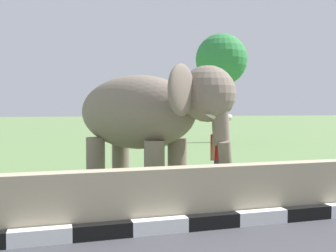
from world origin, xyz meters
The scene contains 5 objects.
striped_curb centered at (-0.35, 4.14, 0.12)m, with size 16.20×0.20×0.24m.
barrier_parapet centered at (2.00, 4.44, 0.50)m, with size 28.00×0.36×1.00m, color tan.
elephant centered at (1.48, 6.87, 1.86)m, with size 3.73×3.91×2.87m.
person_handler centered at (3.06, 6.46, 0.93)m, with size 0.60×0.43×1.66m.
tree_distant centered at (9.16, 19.95, 4.90)m, with size 3.09×3.09×6.50m.
Camera 1 is at (-0.62, -1.76, 1.97)m, focal length 41.95 mm.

